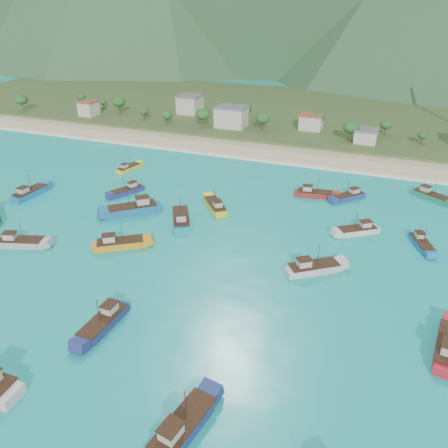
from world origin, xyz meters
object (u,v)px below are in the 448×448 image
(boat_3, at_px, (358,231))
(boat_27, at_px, (313,269))
(boat_17, at_px, (182,428))
(boat_33, at_px, (349,197))
(boat_7, at_px, (181,220))
(boat_8, at_px, (129,168))
(boat_2, at_px, (119,244))
(boat_28, at_px, (314,194))
(boat_25, at_px, (30,193))
(boat_4, at_px, (421,244))
(boat_21, at_px, (134,209))
(boat_31, at_px, (20,243))
(boat_15, at_px, (127,191))
(boat_19, at_px, (104,323))
(boat_12, at_px, (448,348))
(boat_0, at_px, (431,196))
(boat_16, at_px, (215,207))

(boat_3, distance_m, boat_27, 20.23)
(boat_17, bearing_deg, boat_33, 92.72)
(boat_7, relative_size, boat_8, 1.38)
(boat_2, bearing_deg, boat_28, 107.36)
(boat_17, relative_size, boat_25, 1.08)
(boat_4, relative_size, boat_33, 1.02)
(boat_17, bearing_deg, boat_27, 89.01)
(boat_21, bearing_deg, boat_27, -143.92)
(boat_31, relative_size, boat_33, 1.24)
(boat_2, bearing_deg, boat_4, 77.71)
(boat_25, height_order, boat_28, boat_25)
(boat_8, distance_m, boat_15, 18.16)
(boat_21, xyz_separation_m, boat_33, (48.17, 27.67, -0.39))
(boat_4, relative_size, boat_15, 0.93)
(boat_19, bearing_deg, boat_12, -163.19)
(boat_25, relative_size, boat_33, 1.23)
(boat_33, bearing_deg, boat_19, 106.81)
(boat_28, xyz_separation_m, boat_31, (-53.34, -48.50, 0.04))
(boat_0, bearing_deg, boat_2, -16.46)
(boat_15, height_order, boat_25, boat_25)
(boat_3, xyz_separation_m, boat_33, (-4.21, 18.67, -0.03))
(boat_0, distance_m, boat_21, 76.93)
(boat_33, bearing_deg, boat_21, 71.57)
(boat_27, height_order, boat_33, boat_27)
(boat_3, xyz_separation_m, boat_16, (-34.52, 0.19, 0.07))
(boat_15, bearing_deg, boat_12, -177.69)
(boat_3, height_order, boat_4, boat_3)
(boat_31, xyz_separation_m, boat_33, (62.11, 50.27, -0.12))
(boat_12, distance_m, boat_21, 73.02)
(boat_33, bearing_deg, boat_16, 73.06)
(boat_19, bearing_deg, boat_8, -58.90)
(boat_16, height_order, boat_19, boat_19)
(boat_7, distance_m, boat_16, 10.94)
(boat_12, bearing_deg, boat_16, 154.74)
(boat_12, bearing_deg, boat_8, 158.10)
(boat_21, height_order, boat_33, boat_21)
(boat_0, distance_m, boat_25, 106.06)
(boat_4, relative_size, boat_21, 0.73)
(boat_7, distance_m, boat_19, 37.48)
(boat_0, bearing_deg, boat_21, -28.35)
(boat_4, xyz_separation_m, boat_12, (3.23, -32.40, 0.31))
(boat_16, height_order, boat_27, boat_27)
(boat_21, xyz_separation_m, boat_25, (-31.38, -0.87, -0.24))
(boat_0, distance_m, boat_19, 89.10)
(boat_15, height_order, boat_28, boat_28)
(boat_21, bearing_deg, boat_7, -134.50)
(boat_28, distance_m, boat_33, 8.94)
(boat_3, distance_m, boat_19, 58.32)
(boat_16, xyz_separation_m, boat_33, (30.31, 18.47, -0.11))
(boat_3, height_order, boat_16, boat_16)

